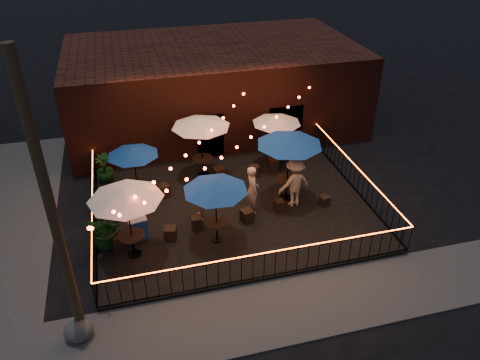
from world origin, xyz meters
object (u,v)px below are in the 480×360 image
object	(u,v)px
cafe_table_1	(133,152)
utility_pole	(53,216)
cafe_table_4	(290,141)
cafe_table_5	(277,120)
cafe_table_0	(125,195)
boulder	(78,330)
cafe_table_3	(201,123)
cooler	(138,228)
cafe_table_2	(215,187)

from	to	relation	value
cafe_table_1	utility_pole	bearing A→B (deg)	-107.77
cafe_table_1	cafe_table_4	distance (m)	5.82
cafe_table_4	cafe_table_5	size ratio (longest dim) A/B	1.09
cafe_table_5	cafe_table_0	bearing A→B (deg)	-144.55
cafe_table_0	boulder	distance (m)	4.04
cafe_table_3	cafe_table_1	bearing A→B (deg)	-161.36
cafe_table_4	cooler	xyz separation A→B (m)	(-5.75, -1.05, -2.06)
boulder	cafe_table_4	bearing A→B (deg)	32.44
cafe_table_4	cafe_table_5	xyz separation A→B (m)	(0.42, 2.65, -0.40)
cafe_table_4	cafe_table_5	bearing A→B (deg)	81.09
cafe_table_2	boulder	distance (m)	5.75
cafe_table_0	cafe_table_4	xyz separation A→B (m)	(5.97, 1.90, 0.11)
cafe_table_2	cafe_table_1	bearing A→B (deg)	125.09
cafe_table_2	cafe_table_5	bearing A→B (deg)	51.46
cafe_table_0	cafe_table_2	bearing A→B (deg)	1.08
utility_pole	cafe_table_4	xyz separation A→B (m)	(7.57, 4.66, -1.37)
cafe_table_1	cafe_table_3	distance (m)	2.95
utility_pole	cooler	bearing A→B (deg)	63.26
cafe_table_1	cafe_table_3	bearing A→B (deg)	18.64
boulder	utility_pole	bearing A→B (deg)	70.48
cafe_table_2	cooler	size ratio (longest dim) A/B	3.28
cooler	boulder	world-z (taller)	cooler
cafe_table_2	cafe_table_3	xyz separation A→B (m)	(0.36, 4.36, 0.22)
cafe_table_1	cafe_table_5	xyz separation A→B (m)	(5.99, 1.07, 0.13)
cafe_table_1	cafe_table_5	distance (m)	6.08
cooler	boulder	distance (m)	4.25
utility_pole	cafe_table_3	bearing A→B (deg)	56.40
cafe_table_1	cafe_table_2	size ratio (longest dim) A/B	0.95
utility_pole	cafe_table_5	world-z (taller)	utility_pole
cafe_table_0	cafe_table_2	world-z (taller)	cafe_table_0
cafe_table_0	cafe_table_3	distance (m)	5.43
cafe_table_3	cooler	world-z (taller)	cafe_table_3
cafe_table_3	cafe_table_4	world-z (taller)	cafe_table_4
cafe_table_0	cafe_table_5	bearing A→B (deg)	35.45
cafe_table_3	cafe_table_5	xyz separation A→B (m)	(3.22, 0.14, -0.31)
cafe_table_0	cafe_table_2	xyz separation A→B (m)	(2.81, 0.05, -0.20)
utility_pole	cafe_table_4	bearing A→B (deg)	31.63
cafe_table_1	cafe_table_3	world-z (taller)	cafe_table_3
cafe_table_3	cafe_table_5	bearing A→B (deg)	2.44
utility_pole	cafe_table_5	distance (m)	10.97
cafe_table_0	boulder	xyz separation A→B (m)	(-1.67, -2.96, -2.19)
cafe_table_4	cooler	distance (m)	6.20
cafe_table_2	boulder	size ratio (longest dim) A/B	3.23
cafe_table_4	cooler	bearing A→B (deg)	-169.63
utility_pole	cafe_table_3	world-z (taller)	utility_pole
cafe_table_1	cafe_table_4	bearing A→B (deg)	-15.82
cafe_table_3	utility_pole	bearing A→B (deg)	-123.60
cafe_table_0	cafe_table_3	xyz separation A→B (m)	(3.17, 4.41, 0.02)
boulder	cafe_table_5	bearing A→B (deg)	42.98
utility_pole	cafe_table_1	xyz separation A→B (m)	(2.00, 6.24, -1.90)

